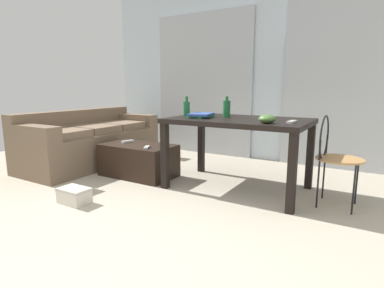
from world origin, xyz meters
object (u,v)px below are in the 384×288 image
craft_table (238,127)px  tv_remote_primary (128,141)px  couch (90,142)px  bottle_far (227,108)px  book_stack (201,115)px  coffee_table (139,160)px  tv_remote_on_table (292,122)px  bottle_near (187,108)px  tv_remote_secondary (147,147)px  bowl (267,119)px  wire_chair (332,151)px  shoebox (74,195)px

craft_table → tv_remote_primary: size_ratio=8.83×
couch → tv_remote_primary: 0.80m
bottle_far → book_stack: size_ratio=0.71×
craft_table → tv_remote_primary: 1.45m
coffee_table → tv_remote_on_table: (1.79, 0.06, 0.57)m
bottle_near → tv_remote_secondary: (-0.38, -0.25, -0.44)m
tv_remote_primary → tv_remote_secondary: 0.47m
bottle_near → bottle_far: 0.45m
craft_table → bottle_far: 0.26m
bowl → wire_chair: bearing=27.2°
coffee_table → wire_chair: (2.13, 0.18, 0.32)m
wire_chair → tv_remote_on_table: size_ratio=4.98×
coffee_table → couch: bearing=172.5°
wire_chair → bowl: size_ratio=5.33×
tv_remote_secondary → book_stack: bearing=-9.8°
bowl → tv_remote_on_table: 0.24m
tv_remote_primary → bottle_far: bearing=25.5°
wire_chair → shoebox: (-2.05, -1.19, -0.44)m
craft_table → book_stack: size_ratio=4.52×
tv_remote_primary → bottle_near: bearing=21.6°
coffee_table → bottle_far: bearing=13.8°
craft_table → bottle_far: size_ratio=6.38×
bowl → tv_remote_secondary: bearing=-178.7°
coffee_table → craft_table: 1.32m
couch → bowl: size_ratio=12.48×
couch → tv_remote_secondary: couch is taller
bottle_near → couch: bearing=179.9°
couch → tv_remote_secondary: size_ratio=13.32×
book_stack → shoebox: size_ratio=1.07×
coffee_table → bottle_near: (0.62, 0.13, 0.65)m
wire_chair → tv_remote_on_table: bearing=-161.3°
coffee_table → tv_remote_secondary: 0.34m
tv_remote_primary → shoebox: tv_remote_primary is taller
book_stack → tv_remote_secondary: book_stack is taller
couch → shoebox: (1.08, -1.15, -0.24)m
couch → coffee_table: bearing=-7.5°
tv_remote_primary → tv_remote_secondary: size_ratio=1.11×
bottle_far → couch: bearing=-176.5°
coffee_table → tv_remote_on_table: size_ratio=5.35×
book_stack → bottle_near: bearing=165.4°
bottle_near → tv_remote_on_table: bottle_near is taller
coffee_table → tv_remote_on_table: tv_remote_on_table is taller
coffee_table → bottle_near: 0.90m
tv_remote_on_table → shoebox: size_ratio=0.57×
bowl → book_stack: (-0.78, 0.16, -0.02)m
tv_remote_secondary → bowl: bearing=-26.7°
bowl → tv_remote_on_table: size_ratio=0.93×
couch → bottle_far: bearing=3.5°
tv_remote_on_table → book_stack: bearing=-176.6°
bottle_far → tv_remote_on_table: bearing=-14.8°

